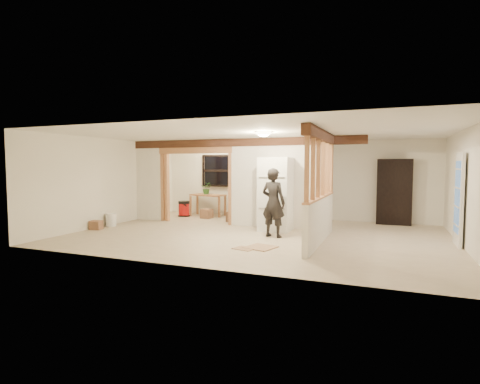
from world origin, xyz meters
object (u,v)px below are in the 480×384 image
at_px(woman, 273,203).
at_px(work_table, 208,205).
at_px(bookshelf, 394,192).
at_px(shop_vac, 184,209).
at_px(refrigerator, 276,194).

relative_size(woman, work_table, 1.41).
relative_size(work_table, bookshelf, 0.61).
bearing_deg(woman, shop_vac, -19.33).
xyz_separation_m(refrigerator, bookshelf, (2.93, 2.27, -0.01)).
xyz_separation_m(work_table, shop_vac, (-0.67, -0.48, -0.10)).
height_order(refrigerator, work_table, refrigerator).
xyz_separation_m(woman, bookshelf, (2.73, 3.15, 0.13)).
relative_size(woman, shop_vac, 3.11).
distance_m(shop_vac, bookshelf, 6.68).
bearing_deg(refrigerator, shop_vac, 157.54).
bearing_deg(refrigerator, work_table, 146.38).
bearing_deg(work_table, bookshelf, 14.60).
distance_m(refrigerator, work_table, 3.66).
bearing_deg(woman, refrigerator, -65.04).
xyz_separation_m(work_table, bookshelf, (5.93, 0.27, 0.59)).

